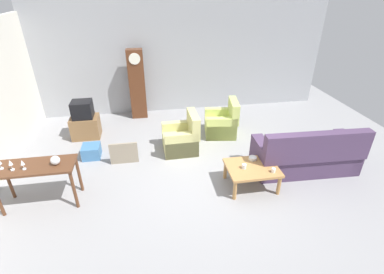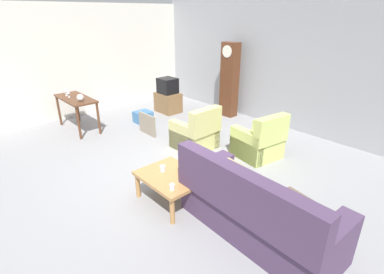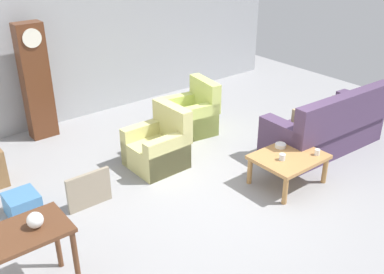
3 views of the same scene
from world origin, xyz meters
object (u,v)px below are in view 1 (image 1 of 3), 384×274
object	(u,v)px
console_table_dark	(36,171)
wine_glass_short	(23,164)
cup_white_porcelain	(274,170)
tv_crt	(82,109)
couch_floral	(306,156)
cup_blue_rimmed	(244,166)
glass_dome_cloche	(55,160)
wine_glass_mid	(10,164)
tv_stand_cabinet	(86,127)
wine_glass_tall	(0,163)
armchair_olive_near	(182,139)
storage_box_blue	(91,151)
grandfather_clock	(137,84)
coffee_table_wood	(252,169)
armchair_olive_far	(222,123)
bowl_white_stacked	(253,158)
framed_picture_leaning	(124,153)

from	to	relation	value
console_table_dark	wine_glass_short	distance (m)	0.28
console_table_dark	cup_white_porcelain	xyz separation A→B (m)	(4.14, -0.40, -0.19)
tv_crt	cup_white_porcelain	bearing A→B (deg)	-37.11
couch_floral	cup_blue_rimmed	xyz separation A→B (m)	(-1.46, -0.33, 0.13)
glass_dome_cloche	cup_blue_rimmed	xyz separation A→B (m)	(3.30, -0.17, -0.39)
cup_white_porcelain	cup_blue_rimmed	bearing A→B (deg)	156.89
wine_glass_mid	cup_blue_rimmed	bearing A→B (deg)	-1.54
tv_stand_cabinet	wine_glass_tall	distance (m)	2.70
tv_crt	wine_glass_tall	distance (m)	2.62
armchair_olive_near	storage_box_blue	world-z (taller)	armchair_olive_near
cup_white_porcelain	cup_blue_rimmed	world-z (taller)	cup_blue_rimmed
wine_glass_short	tv_crt	bearing A→B (deg)	79.02
couch_floral	storage_box_blue	xyz separation A→B (m)	(-4.49, 1.29, -0.21)
console_table_dark	grandfather_clock	xyz separation A→B (m)	(1.72, 3.49, 0.30)
couch_floral	cup_blue_rimmed	distance (m)	1.51
console_table_dark	wine_glass_mid	bearing A→B (deg)	-164.26
grandfather_clock	tv_crt	bearing A→B (deg)	-142.39
wine_glass_tall	armchair_olive_near	bearing A→B (deg)	23.77
cup_white_porcelain	armchair_olive_near	bearing A→B (deg)	129.08
coffee_table_wood	wine_glass_short	size ratio (longest dim) A/B	5.38
armchair_olive_far	console_table_dark	xyz separation A→B (m)	(-3.83, -2.01, 0.37)
couch_floral	tv_stand_cabinet	bearing A→B (deg)	154.00
cup_white_porcelain	wine_glass_mid	distance (m)	4.48
armchair_olive_near	storage_box_blue	distance (m)	2.07
glass_dome_cloche	storage_box_blue	bearing A→B (deg)	79.35
armchair_olive_far	console_table_dark	distance (m)	4.34
armchair_olive_near	cup_white_porcelain	bearing A→B (deg)	-50.92
armchair_olive_near	storage_box_blue	bearing A→B (deg)	178.79
storage_box_blue	wine_glass_short	world-z (taller)	wine_glass_short
storage_box_blue	wine_glass_tall	xyz separation A→B (m)	(-1.12, -1.45, 0.77)
glass_dome_cloche	bowl_white_stacked	bearing A→B (deg)	1.46
glass_dome_cloche	armchair_olive_near	bearing A→B (deg)	30.97
coffee_table_wood	armchair_olive_far	bearing A→B (deg)	89.90
wine_glass_mid	cup_white_porcelain	bearing A→B (deg)	-4.06
wine_glass_tall	wine_glass_mid	bearing A→B (deg)	-18.69
tv_crt	bowl_white_stacked	size ratio (longest dim) A/B	3.08
storage_box_blue	glass_dome_cloche	xyz separation A→B (m)	(-0.27, -1.45, 0.73)
grandfather_clock	cup_blue_rimmed	bearing A→B (deg)	-62.38
console_table_dark	storage_box_blue	xyz separation A→B (m)	(0.63, 1.43, -0.53)
armchair_olive_far	coffee_table_wood	size ratio (longest dim) A/B	0.96
glass_dome_cloche	couch_floral	bearing A→B (deg)	1.89
grandfather_clock	wine_glass_mid	bearing A→B (deg)	-119.54
coffee_table_wood	cup_blue_rimmed	bearing A→B (deg)	-172.71
cup_blue_rimmed	bowl_white_stacked	size ratio (longest dim) A/B	0.57
bowl_white_stacked	wine_glass_short	distance (m)	4.07
tv_stand_cabinet	wine_glass_tall	bearing A→B (deg)	-109.32
tv_stand_cabinet	storage_box_blue	world-z (taller)	tv_stand_cabinet
console_table_dark	cup_blue_rimmed	distance (m)	3.66
tv_crt	framed_picture_leaning	size ratio (longest dim) A/B	0.80
armchair_olive_near	cup_blue_rimmed	size ratio (longest dim) A/B	10.37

